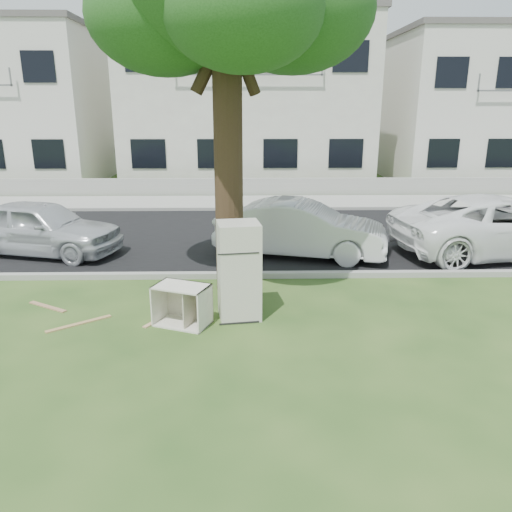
{
  "coord_description": "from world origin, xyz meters",
  "views": [
    {
      "loc": [
        -0.07,
        -7.69,
        3.58
      ],
      "look_at": [
        0.1,
        0.6,
        1.05
      ],
      "focal_mm": 35.0,
      "sensor_mm": 36.0,
      "label": 1
    }
  ],
  "objects_px": {
    "fridge": "(239,271)",
    "car_left": "(41,227)",
    "car_right": "(501,225)",
    "cabinet": "(182,305)",
    "car_center": "(301,229)"
  },
  "relations": [
    {
      "from": "cabinet",
      "to": "car_center",
      "type": "bearing_deg",
      "value": 80.25
    },
    {
      "from": "car_left",
      "to": "car_center",
      "type": "bearing_deg",
      "value": -78.07
    },
    {
      "from": "car_right",
      "to": "cabinet",
      "type": "bearing_deg",
      "value": 110.28
    },
    {
      "from": "car_right",
      "to": "car_left",
      "type": "bearing_deg",
      "value": 80.49
    },
    {
      "from": "car_left",
      "to": "cabinet",
      "type": "bearing_deg",
      "value": -122.36
    },
    {
      "from": "cabinet",
      "to": "car_left",
      "type": "relative_size",
      "value": 0.22
    },
    {
      "from": "fridge",
      "to": "car_right",
      "type": "bearing_deg",
      "value": 21.7
    },
    {
      "from": "fridge",
      "to": "car_center",
      "type": "height_order",
      "value": "fridge"
    },
    {
      "from": "fridge",
      "to": "car_right",
      "type": "xyz_separation_m",
      "value": [
        6.38,
        3.68,
        -0.12
      ]
    },
    {
      "from": "fridge",
      "to": "car_left",
      "type": "height_order",
      "value": "fridge"
    },
    {
      "from": "car_center",
      "to": "car_right",
      "type": "height_order",
      "value": "car_right"
    },
    {
      "from": "cabinet",
      "to": "car_right",
      "type": "bearing_deg",
      "value": 50.24
    },
    {
      "from": "cabinet",
      "to": "car_left",
      "type": "bearing_deg",
      "value": 154.88
    },
    {
      "from": "fridge",
      "to": "car_left",
      "type": "relative_size",
      "value": 0.43
    },
    {
      "from": "car_center",
      "to": "car_right",
      "type": "relative_size",
      "value": 0.78
    }
  ]
}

